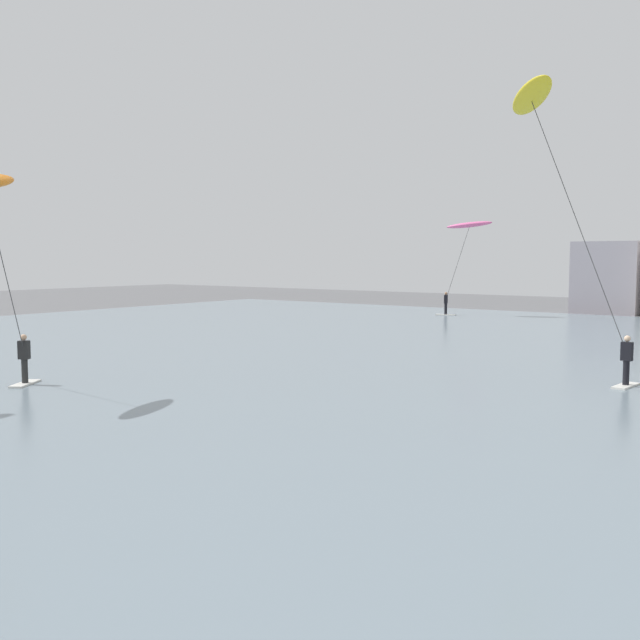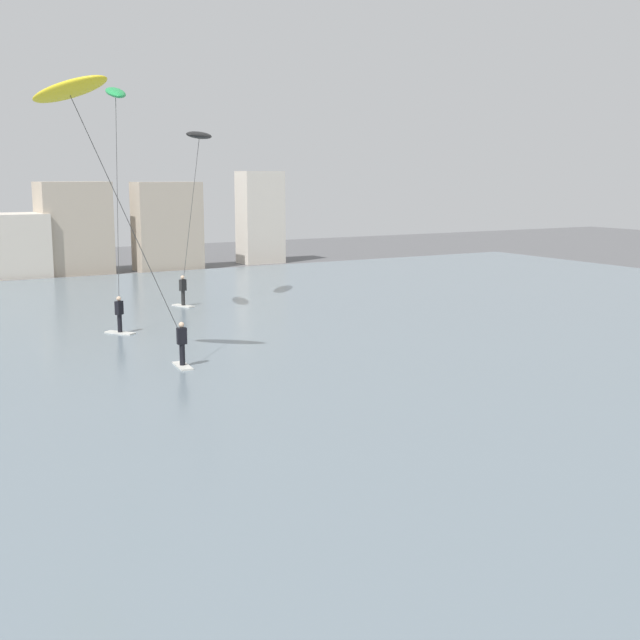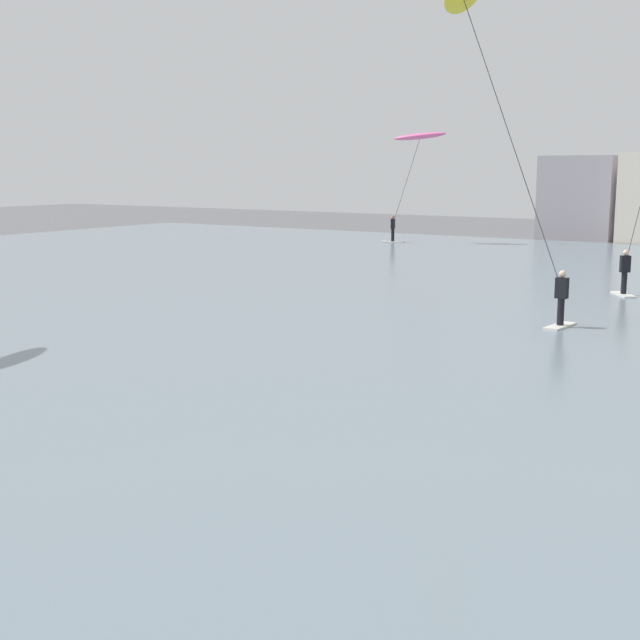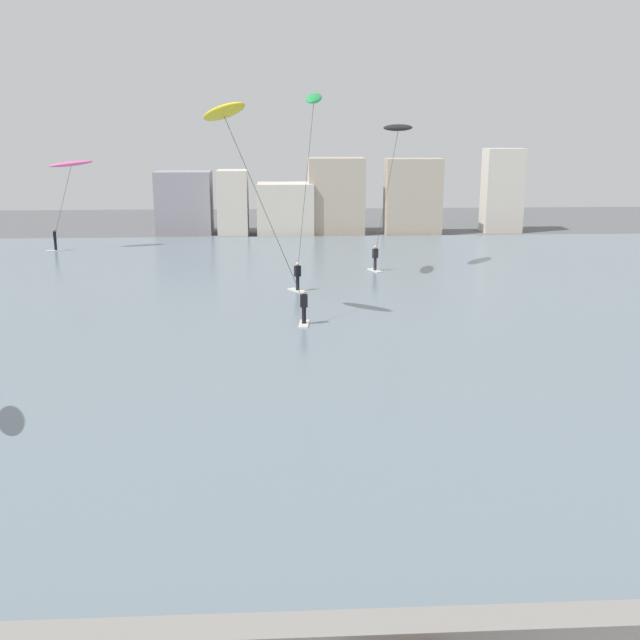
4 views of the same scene
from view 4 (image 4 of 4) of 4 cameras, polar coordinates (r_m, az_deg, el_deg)
water_bay at (r=38.61m, az=-2.43°, el=0.88°), size 84.00×52.00×0.10m
far_shore_buildings at (r=66.21m, az=0.09°, el=9.10°), size 32.03×4.65×7.30m
kitesurfer_green at (r=44.09m, az=-0.62°, el=14.85°), size 2.32×4.97×11.06m
kitesurfer_pink at (r=59.28m, az=-18.47°, el=10.64°), size 3.89×1.98×6.72m
kitesurfer_black at (r=48.54m, az=5.79°, el=13.43°), size 3.27×3.28×9.29m
kitesurfer_yellow at (r=34.47m, az=-6.64°, el=13.81°), size 5.07×2.93×10.25m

